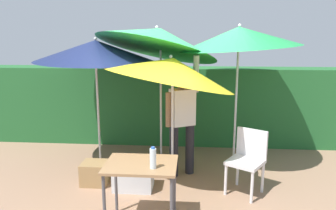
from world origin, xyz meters
TOP-DOWN VIEW (x-y plane):
  - ground_plane at (0.00, 0.00)m, footprint 24.00×24.00m
  - hedge_row at (0.00, 1.83)m, footprint 8.00×0.70m
  - umbrella_rainbow at (-0.19, 0.72)m, footprint 2.15×2.07m
  - umbrella_orange at (1.11, 0.61)m, footprint 1.94×1.92m
  - umbrella_yellow at (0.08, -0.01)m, footprint 1.97×1.93m
  - umbrella_navy at (-1.19, 0.48)m, footprint 1.95×1.95m
  - person_vendor at (0.23, 0.16)m, footprint 0.53×0.36m
  - chair_plastic at (1.16, -0.35)m, footprint 0.61×0.61m
  - cooler_box at (-0.45, -0.40)m, footprint 0.56×0.35m
  - crate_cardboard at (-1.05, -0.27)m, footprint 0.38×0.35m
  - folding_table at (-0.18, -1.30)m, footprint 0.80×0.60m
  - bottle_water at (-0.03, -1.42)m, footprint 0.07×0.07m

SIDE VIEW (x-z plane):
  - ground_plane at x=0.00m, z-range 0.00..0.00m
  - crate_cardboard at x=-1.05m, z-range 0.00..0.33m
  - cooler_box at x=-0.45m, z-range 0.00..0.39m
  - chair_plastic at x=1.16m, z-range 0.07..0.96m
  - folding_table at x=-0.18m, z-range 0.29..1.06m
  - hedge_row at x=0.00m, z-range 0.00..1.56m
  - bottle_water at x=-0.03m, z-range 0.76..1.00m
  - person_vendor at x=0.23m, z-range -0.01..1.87m
  - umbrella_yellow at x=0.08m, z-range 0.63..2.75m
  - umbrella_navy at x=-1.19m, z-range 0.86..3.01m
  - umbrella_rainbow at x=-0.19m, z-range 0.77..3.47m
  - umbrella_orange at x=1.11m, z-range 0.95..3.34m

